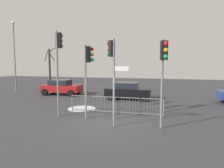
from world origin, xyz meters
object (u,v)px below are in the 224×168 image
Objects in this scene: traffic_light_rear_right at (164,63)px; bare_tree_left at (50,65)px; car_black_far at (128,91)px; direction_sign_post at (115,91)px; car_red_trailing at (61,87)px; street_lamp at (14,49)px; traffic_light_rear_left at (88,65)px; traffic_light_foreground_left at (59,54)px; traffic_light_mid_right at (112,61)px.

traffic_light_rear_right is 0.83× the size of bare_tree_left.
traffic_light_rear_right is 1.14× the size of car_black_far.
bare_tree_left reaches higher than direction_sign_post.
direction_sign_post is 0.86× the size of car_red_trailing.
direction_sign_post is 0.43× the size of street_lamp.
street_lamp is 1.44× the size of bare_tree_left.
street_lamp reaches higher than traffic_light_rear_left.
car_red_trailing is 1.00× the size of car_black_far.
traffic_light_foreground_left reaches higher than traffic_light_rear_left.
car_red_trailing is at bearing 178.02° from traffic_light_rear_left.
traffic_light_rear_right is 1.03× the size of traffic_light_rear_left.
traffic_light_foreground_left is 1.11× the size of traffic_light_mid_right.
street_lamp reaches higher than car_red_trailing.
traffic_light_mid_right reaches higher than car_red_trailing.
traffic_light_mid_right is 21.53m from bare_tree_left.
traffic_light_rear_left is 0.56× the size of street_lamp.
traffic_light_mid_right is (3.23, 0.03, -0.37)m from traffic_light_foreground_left.
traffic_light_foreground_left is at bearing 167.03° from direction_sign_post.
traffic_light_rear_right is at bearing -84.77° from traffic_light_mid_right.
traffic_light_foreground_left is 7.68m from car_black_far.
traffic_light_rear_left is at bearing -54.46° from bare_tree_left.
traffic_light_rear_left is at bearing -99.74° from car_black_far.
traffic_light_rear_left is 1.11× the size of car_red_trailing.
traffic_light_foreground_left reaches higher than direction_sign_post.
traffic_light_rear_right is 1.14× the size of car_red_trailing.
car_red_trailing is at bearing -12.26° from street_lamp.
traffic_light_foreground_left is at bearing -114.94° from car_black_far.
traffic_light_foreground_left is at bearing -41.69° from street_lamp.
traffic_light_foreground_left is at bearing 119.46° from traffic_light_mid_right.
traffic_light_foreground_left is 0.67× the size of street_lamp.
traffic_light_rear_left is 0.93× the size of traffic_light_mid_right.
traffic_light_mid_right is 15.75m from street_lamp.
bare_tree_left reaches higher than car_red_trailing.
car_red_trailing is (-7.40, 8.74, -1.07)m from direction_sign_post.
street_lamp is 8.28m from bare_tree_left.
traffic_light_foreground_left is 3.25m from traffic_light_mid_right.
direction_sign_post is at bearing -52.40° from bare_tree_left.
car_black_far is 16.99m from bare_tree_left.
traffic_light_rear_left is at bearing -37.26° from street_lamp.
car_red_trailing is at bearing 130.88° from traffic_light_foreground_left.
traffic_light_rear_right is at bearing 3.20° from traffic_light_foreground_left.
street_lamp reaches higher than traffic_light_rear_right.
street_lamp is (-11.69, 8.89, 1.48)m from traffic_light_rear_left.
car_black_far is at bearing 30.50° from traffic_light_mid_right.
traffic_light_mid_right is at bearing -33.76° from street_lamp.
traffic_light_foreground_left is at bearing -31.06° from traffic_light_rear_right.
car_red_trailing is at bearing -55.04° from bare_tree_left.
traffic_light_rear_right is 0.57× the size of street_lamp.
street_lamp is at bearing 152.82° from traffic_light_foreground_left.
bare_tree_left is at bearing 135.87° from traffic_light_foreground_left.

